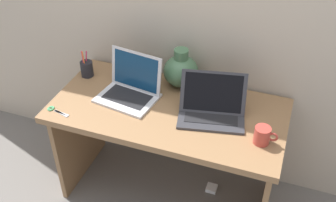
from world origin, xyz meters
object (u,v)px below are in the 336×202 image
at_px(pen_cup, 87,69).
at_px(scissors, 55,110).
at_px(laptop_left, 131,86).
at_px(laptop_right, 212,106).
at_px(power_brick, 212,188).
at_px(green_vase, 181,70).
at_px(coffee_mug, 263,135).

distance_m(pen_cup, scissors, 0.39).
relative_size(laptop_left, laptop_right, 0.91).
bearing_deg(laptop_left, laptop_right, -2.08).
distance_m(laptop_right, power_brick, 0.76).
relative_size(laptop_right, power_brick, 5.76).
distance_m(green_vase, coffee_mug, 0.66).
relative_size(laptop_right, green_vase, 1.67).
bearing_deg(laptop_left, scissors, -140.63).
bearing_deg(laptop_right, coffee_mug, -24.85).
height_order(green_vase, scissors, green_vase).
bearing_deg(laptop_left, pen_cup, 164.52).
relative_size(laptop_left, scissors, 2.49).
relative_size(green_vase, pen_cup, 1.34).
bearing_deg(laptop_right, green_vase, 138.97).
relative_size(laptop_left, coffee_mug, 3.02).
distance_m(pen_cup, power_brick, 1.15).
xyz_separation_m(coffee_mug, pen_cup, (-1.14, 0.25, 0.00)).
bearing_deg(laptop_left, green_vase, 40.60).
bearing_deg(pen_cup, coffee_mug, -12.52).
bearing_deg(scissors, laptop_left, 39.37).
height_order(laptop_right, green_vase, green_vase).
bearing_deg(laptop_left, power_brick, 7.14).
relative_size(coffee_mug, pen_cup, 0.67).
height_order(laptop_left, scissors, laptop_left).
distance_m(laptop_left, pen_cup, 0.36).
bearing_deg(laptop_right, laptop_left, 177.92).
bearing_deg(power_brick, green_vase, 153.72).
height_order(coffee_mug, power_brick, coffee_mug).
height_order(pen_cup, scissors, pen_cup).
bearing_deg(coffee_mug, laptop_right, 155.15).
bearing_deg(pen_cup, laptop_left, -15.48).
bearing_deg(laptop_right, scissors, -162.29).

